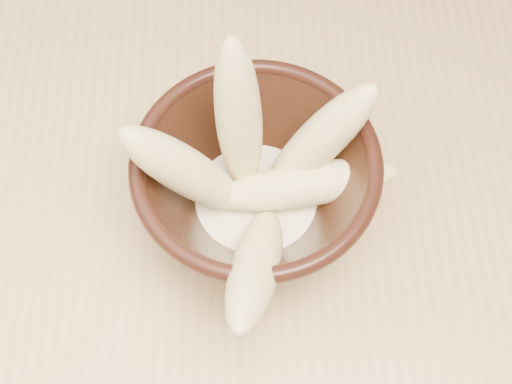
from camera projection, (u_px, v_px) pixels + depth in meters
table at (293, 178)px, 0.68m from camera, size 1.20×0.80×0.75m
bowl at (256, 187)px, 0.52m from camera, size 0.18×0.18×0.10m
milk_puddle at (256, 201)px, 0.54m from camera, size 0.10×0.10×0.01m
banana_upright at (239, 119)px, 0.49m from camera, size 0.04×0.07×0.15m
banana_left at (185, 171)px, 0.49m from camera, size 0.10×0.03×0.12m
banana_right at (320, 140)px, 0.51m from camera, size 0.10×0.06×0.12m
banana_across at (305, 185)px, 0.52m from camera, size 0.14×0.05×0.04m
banana_front at (256, 266)px, 0.47m from camera, size 0.06×0.14×0.11m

